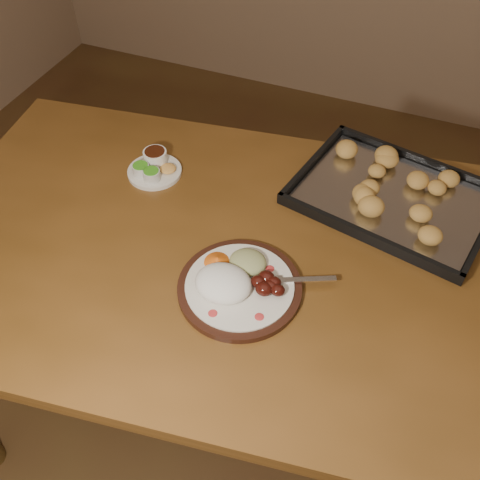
% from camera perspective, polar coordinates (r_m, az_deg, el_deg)
% --- Properties ---
extents(ground, '(4.00, 4.00, 0.00)m').
position_cam_1_polar(ground, '(1.79, 3.64, -22.12)').
color(ground, brown).
rests_on(ground, ground).
extents(dining_table, '(1.61, 1.09, 0.75)m').
position_cam_1_polar(dining_table, '(1.31, -0.42, -3.72)').
color(dining_table, brown).
rests_on(dining_table, ground).
extents(dinner_plate, '(0.32, 0.27, 0.06)m').
position_cam_1_polar(dinner_plate, '(1.15, -0.31, -4.64)').
color(dinner_plate, black).
rests_on(dinner_plate, dining_table).
extents(condiment_saucer, '(0.14, 0.14, 0.05)m').
position_cam_1_polar(condiment_saucer, '(1.44, -9.19, 7.69)').
color(condiment_saucer, silver).
rests_on(condiment_saucer, dining_table).
extents(baking_tray, '(0.53, 0.44, 0.05)m').
position_cam_1_polar(baking_tray, '(1.39, 15.98, 4.64)').
color(baking_tray, black).
rests_on(baking_tray, dining_table).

